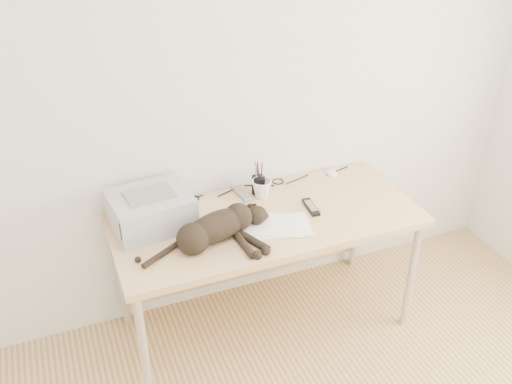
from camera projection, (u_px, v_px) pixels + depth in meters
name	position (u px, v px, depth m)	size (l,w,h in m)	color
wall_back	(241.00, 92.00, 2.96)	(3.50, 3.50, 0.00)	silver
desk	(260.00, 229.00, 3.10)	(1.60, 0.70, 0.74)	tan
printer	(151.00, 210.00, 2.86)	(0.42, 0.37, 0.18)	#A7A7AB
papers	(277.00, 225.00, 2.89)	(0.38, 0.32, 0.01)	white
cat	(215.00, 230.00, 2.74)	(0.70, 0.35, 0.16)	black
mug	(262.00, 189.00, 3.11)	(0.11, 0.11, 0.10)	white
pen_cup	(258.00, 185.00, 3.15)	(0.07, 0.07, 0.19)	black
remote_grey	(242.00, 194.00, 3.14)	(0.05, 0.18, 0.02)	gray
remote_black	(311.00, 207.00, 3.03)	(0.05, 0.16, 0.02)	black
mouse	(332.00, 172.00, 3.35)	(0.06, 0.10, 0.03)	white
cable_tangle	(245.00, 188.00, 3.21)	(1.36, 0.07, 0.01)	black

